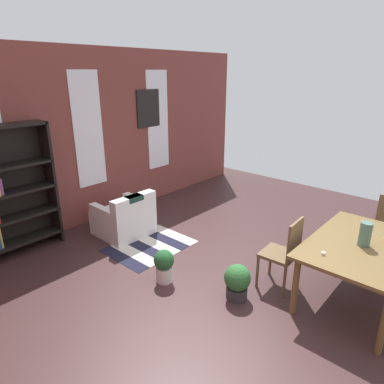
% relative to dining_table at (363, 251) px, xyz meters
% --- Properties ---
extents(ground_plane, '(8.99, 8.99, 0.00)m').
position_rel_dining_table_xyz_m(ground_plane, '(-0.70, 0.92, -0.66)').
color(ground_plane, '#3F2627').
extents(back_wall_brick, '(7.92, 0.12, 3.00)m').
position_rel_dining_table_xyz_m(back_wall_brick, '(-0.70, 4.42, 0.84)').
color(back_wall_brick, brown).
rests_on(back_wall_brick, ground).
extents(window_pane_1, '(0.55, 0.02, 1.95)m').
position_rel_dining_table_xyz_m(window_pane_1, '(-0.70, 4.35, 0.99)').
color(window_pane_1, white).
extents(window_pane_2, '(0.55, 0.02, 1.95)m').
position_rel_dining_table_xyz_m(window_pane_2, '(0.91, 4.35, 0.99)').
color(window_pane_2, white).
extents(dining_table, '(1.63, 1.09, 0.74)m').
position_rel_dining_table_xyz_m(dining_table, '(0.00, 0.00, 0.00)').
color(dining_table, brown).
rests_on(dining_table, ground).
extents(vase_on_table, '(0.13, 0.13, 0.28)m').
position_rel_dining_table_xyz_m(vase_on_table, '(-0.03, -0.00, 0.22)').
color(vase_on_table, '#4C7266').
rests_on(vase_on_table, dining_table).
extents(tealight_candle_0, '(0.04, 0.04, 0.03)m').
position_rel_dining_table_xyz_m(tealight_candle_0, '(-0.54, 0.26, 0.10)').
color(tealight_candle_0, silver).
rests_on(tealight_candle_0, dining_table).
extents(dining_chair_far_left, '(0.42, 0.42, 0.95)m').
position_rel_dining_table_xyz_m(dining_chair_far_left, '(-0.36, 0.77, -0.15)').
color(dining_chair_far_left, brown).
rests_on(dining_chair_far_left, ground).
extents(bookshelf_tall, '(1.08, 0.32, 1.92)m').
position_rel_dining_table_xyz_m(bookshelf_tall, '(-2.17, 4.17, 0.31)').
color(bookshelf_tall, black).
rests_on(bookshelf_tall, ground).
extents(armchair_white, '(0.81, 0.81, 0.75)m').
position_rel_dining_table_xyz_m(armchair_white, '(-0.73, 3.47, -0.38)').
color(armchair_white, white).
rests_on(armchair_white, ground).
extents(potted_plant_by_shelf, '(0.27, 0.27, 0.45)m').
position_rel_dining_table_xyz_m(potted_plant_by_shelf, '(-1.25, 1.98, -0.42)').
color(potted_plant_by_shelf, silver).
rests_on(potted_plant_by_shelf, ground).
extents(potted_plant_corner, '(0.32, 0.32, 0.44)m').
position_rel_dining_table_xyz_m(potted_plant_corner, '(-0.91, 1.08, -0.43)').
color(potted_plant_corner, '#333338').
rests_on(potted_plant_corner, ground).
extents(striped_rug, '(1.25, 0.95, 0.01)m').
position_rel_dining_table_xyz_m(striped_rug, '(-0.75, 2.83, -0.66)').
color(striped_rug, '#1E1E33').
rests_on(striped_rug, ground).
extents(framed_picture, '(0.56, 0.03, 0.72)m').
position_rel_dining_table_xyz_m(framed_picture, '(0.66, 4.35, 1.25)').
color(framed_picture, black).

